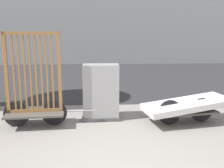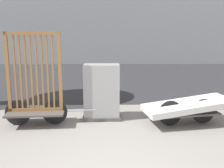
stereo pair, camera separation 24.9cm
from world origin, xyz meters
name	(u,v)px [view 1 (the left image)]	position (x,y,z in m)	size (l,w,h in m)	color
road_strip	(104,76)	(0.00, 9.08, 0.00)	(56.00, 10.04, 0.01)	#2D2D30
bike_cart_with_bedframe	(35,94)	(-1.65, 2.45, 0.70)	(1.98, 0.82, 2.02)	#4C4742
bike_cart_with_mattress	(186,106)	(1.66, 2.45, 0.40)	(2.30, 1.15, 0.59)	#4C4742
utility_cabinet	(101,94)	(-0.24, 2.88, 0.60)	(0.88, 0.54, 1.28)	#4C4C4C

